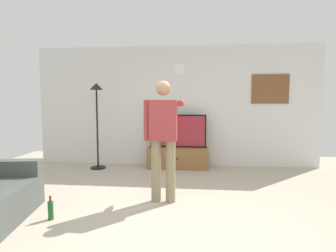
# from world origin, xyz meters

# --- Properties ---
(ground_plane) EXTENTS (8.40, 8.40, 0.00)m
(ground_plane) POSITION_xyz_m (0.00, 0.00, 0.00)
(ground_plane) COLOR #B2A893
(back_wall) EXTENTS (6.40, 0.10, 2.70)m
(back_wall) POSITION_xyz_m (0.00, 2.95, 1.35)
(back_wall) COLOR silver
(back_wall) RESTS_ON ground_plane
(tv_stand) EXTENTS (1.32, 0.45, 0.45)m
(tv_stand) POSITION_xyz_m (0.11, 2.60, 0.23)
(tv_stand) COLOR olive
(tv_stand) RESTS_ON ground_plane
(television) EXTENTS (1.22, 0.07, 0.72)m
(television) POSITION_xyz_m (0.11, 2.65, 0.81)
(television) COLOR black
(television) RESTS_ON tv_stand
(wall_clock) EXTENTS (0.27, 0.03, 0.27)m
(wall_clock) POSITION_xyz_m (0.11, 2.89, 2.18)
(wall_clock) COLOR white
(framed_picture) EXTENTS (0.79, 0.04, 0.64)m
(framed_picture) POSITION_xyz_m (2.09, 2.90, 1.73)
(framed_picture) COLOR brown
(floor_lamp) EXTENTS (0.32, 0.32, 1.85)m
(floor_lamp) POSITION_xyz_m (-1.63, 2.39, 1.32)
(floor_lamp) COLOR black
(floor_lamp) RESTS_ON ground_plane
(person_standing_nearer_lamp) EXTENTS (0.56, 0.78, 1.75)m
(person_standing_nearer_lamp) POSITION_xyz_m (0.03, 0.58, 0.99)
(person_standing_nearer_lamp) COLOR gray
(person_standing_nearer_lamp) RESTS_ON ground_plane
(beverage_bottle) EXTENTS (0.07, 0.07, 0.30)m
(beverage_bottle) POSITION_xyz_m (-1.28, -0.18, 0.12)
(beverage_bottle) COLOR #1E5923
(beverage_bottle) RESTS_ON ground_plane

